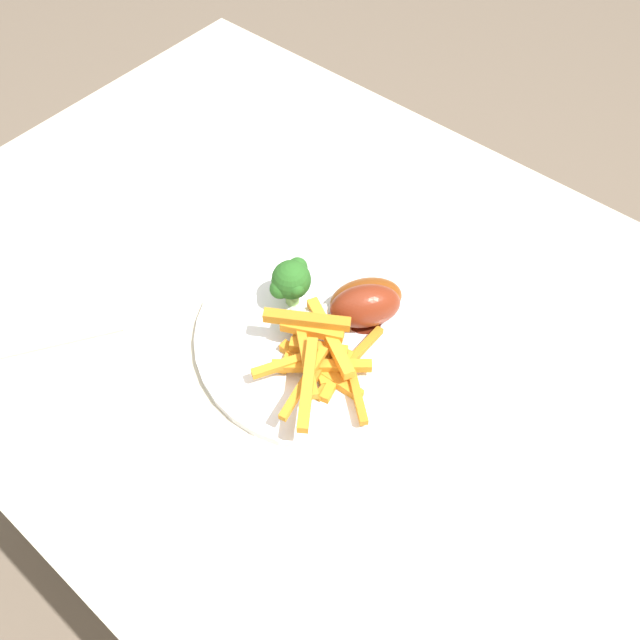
{
  "coord_description": "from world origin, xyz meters",
  "views": [
    {
      "loc": [
        -0.19,
        0.33,
        1.32
      ],
      "look_at": [
        0.07,
        0.03,
        0.75
      ],
      "focal_mm": 36.17,
      "sensor_mm": 36.0,
      "label": 1
    }
  ],
  "objects_px": {
    "chicken_drumstick_near": "(361,307)",
    "chicken_drumstick_far": "(362,300)",
    "dinner_plate": "(320,334)",
    "carrot_fries_pile": "(318,357)",
    "dining_table": "(379,401)",
    "broccoli_floret_front": "(291,280)"
  },
  "relations": [
    {
      "from": "chicken_drumstick_near",
      "to": "broccoli_floret_front",
      "type": "bearing_deg",
      "value": 20.69
    },
    {
      "from": "broccoli_floret_front",
      "to": "carrot_fries_pile",
      "type": "relative_size",
      "value": 0.37
    },
    {
      "from": "dinner_plate",
      "to": "broccoli_floret_front",
      "type": "distance_m",
      "value": 0.07
    },
    {
      "from": "dining_table",
      "to": "dinner_plate",
      "type": "bearing_deg",
      "value": 20.49
    },
    {
      "from": "dinner_plate",
      "to": "chicken_drumstick_far",
      "type": "xyz_separation_m",
      "value": [
        -0.02,
        -0.05,
        0.03
      ]
    },
    {
      "from": "dinner_plate",
      "to": "carrot_fries_pile",
      "type": "xyz_separation_m",
      "value": [
        -0.03,
        0.04,
        0.03
      ]
    },
    {
      "from": "broccoli_floret_front",
      "to": "carrot_fries_pile",
      "type": "distance_m",
      "value": 0.09
    },
    {
      "from": "dining_table",
      "to": "chicken_drumstick_near",
      "type": "relative_size",
      "value": 10.4
    },
    {
      "from": "dinner_plate",
      "to": "broccoli_floret_front",
      "type": "relative_size",
      "value": 4.57
    },
    {
      "from": "dinner_plate",
      "to": "chicken_drumstick_near",
      "type": "distance_m",
      "value": 0.06
    },
    {
      "from": "broccoli_floret_front",
      "to": "chicken_drumstick_far",
      "type": "bearing_deg",
      "value": -150.19
    },
    {
      "from": "dinner_plate",
      "to": "chicken_drumstick_near",
      "type": "xyz_separation_m",
      "value": [
        -0.02,
        -0.04,
        0.03
      ]
    },
    {
      "from": "chicken_drumstick_near",
      "to": "dinner_plate",
      "type": "bearing_deg",
      "value": 57.85
    },
    {
      "from": "dinner_plate",
      "to": "chicken_drumstick_near",
      "type": "height_order",
      "value": "chicken_drumstick_near"
    },
    {
      "from": "carrot_fries_pile",
      "to": "chicken_drumstick_far",
      "type": "relative_size",
      "value": 1.33
    },
    {
      "from": "broccoli_floret_front",
      "to": "chicken_drumstick_far",
      "type": "relative_size",
      "value": 0.5
    },
    {
      "from": "dining_table",
      "to": "carrot_fries_pile",
      "type": "bearing_deg",
      "value": 56.39
    },
    {
      "from": "chicken_drumstick_near",
      "to": "chicken_drumstick_far",
      "type": "relative_size",
      "value": 0.98
    },
    {
      "from": "dining_table",
      "to": "broccoli_floret_front",
      "type": "height_order",
      "value": "broccoli_floret_front"
    },
    {
      "from": "dinner_plate",
      "to": "broccoli_floret_front",
      "type": "xyz_separation_m",
      "value": [
        0.05,
        -0.01,
        0.04
      ]
    },
    {
      "from": "broccoli_floret_front",
      "to": "carrot_fries_pile",
      "type": "height_order",
      "value": "broccoli_floret_front"
    },
    {
      "from": "dining_table",
      "to": "dinner_plate",
      "type": "height_order",
      "value": "dinner_plate"
    }
  ]
}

